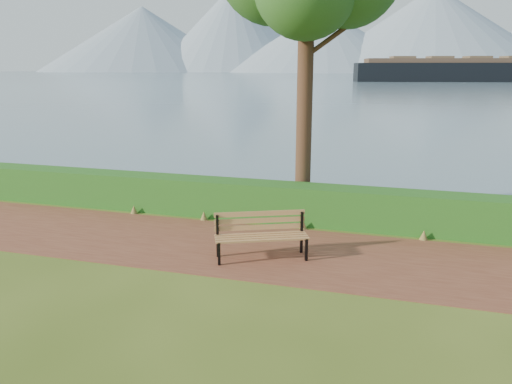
% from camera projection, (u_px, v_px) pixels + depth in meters
% --- Properties ---
extents(ground, '(140.00, 140.00, 0.00)m').
position_uv_depth(ground, '(215.00, 250.00, 11.15)').
color(ground, '#3B5117').
rests_on(ground, ground).
extents(path, '(40.00, 3.40, 0.01)m').
position_uv_depth(path, '(220.00, 246.00, 11.43)').
color(path, brown).
rests_on(path, ground).
extents(hedge, '(32.00, 0.85, 1.00)m').
position_uv_depth(hedge, '(249.00, 200.00, 13.45)').
color(hedge, '#1B4C15').
rests_on(hedge, ground).
extents(water, '(700.00, 510.00, 0.00)m').
position_uv_depth(water, '(399.00, 75.00, 253.03)').
color(water, '#445B6D').
rests_on(water, ground).
extents(mountains, '(585.00, 190.00, 70.00)m').
position_uv_depth(mountains, '(392.00, 35.00, 384.66)').
color(mountains, slate).
rests_on(mountains, ground).
extents(bench, '(2.02, 1.31, 0.99)m').
position_uv_depth(bench, '(261.00, 232.00, 10.62)').
color(bench, black).
rests_on(bench, ground).
extents(cargo_ship, '(71.38, 25.50, 21.44)m').
position_uv_depth(cargo_ship, '(494.00, 70.00, 137.35)').
color(cargo_ship, black).
rests_on(cargo_ship, ground).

